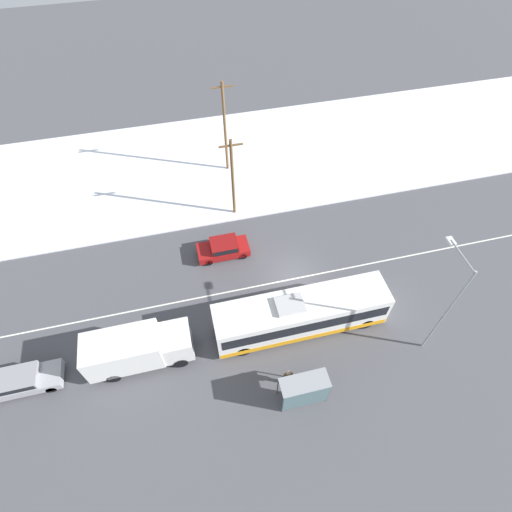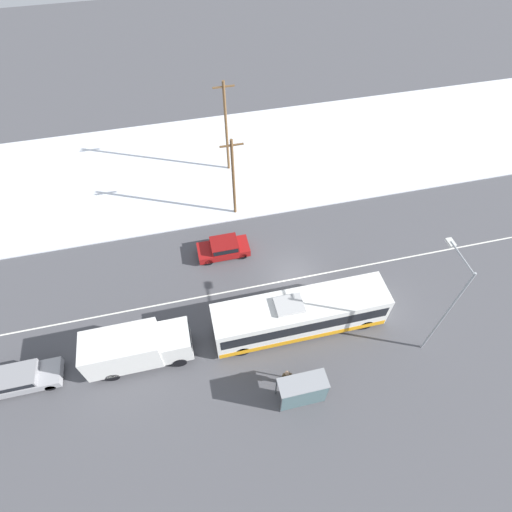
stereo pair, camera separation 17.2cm
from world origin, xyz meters
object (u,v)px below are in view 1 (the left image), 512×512
object	(u,v)px
sedan_car	(224,248)
pedestrian_at_stop	(288,376)
city_bus	(301,314)
parked_car_near_truck	(20,380)
bus_shelter	(305,391)
utility_pole_snowlot	(225,127)
utility_pole_roadside	(233,178)
box_truck	(136,349)
streetlamp	(448,298)

from	to	relation	value
sedan_car	pedestrian_at_stop	distance (m)	11.40
city_bus	parked_car_near_truck	size ratio (longest dim) A/B	2.45
bus_shelter	city_bus	bearing A→B (deg)	75.12
city_bus	bus_shelter	size ratio (longest dim) A/B	4.01
city_bus	utility_pole_snowlot	bearing A→B (deg)	95.16
pedestrian_at_stop	city_bus	bearing A→B (deg)	62.16
bus_shelter	utility_pole_roadside	bearing A→B (deg)	92.70
box_truck	streetlamp	size ratio (longest dim) A/B	0.78
streetlamp	pedestrian_at_stop	bearing A→B (deg)	-175.26
box_truck	utility_pole_roadside	world-z (taller)	utility_pole_roadside
streetlamp	parked_car_near_truck	bearing A→B (deg)	173.47
streetlamp	utility_pole_roadside	world-z (taller)	streetlamp
sedan_car	utility_pole_roadside	size ratio (longest dim) A/B	0.54
sedan_car	parked_car_near_truck	distance (m)	16.03
box_truck	streetlamp	xyz separation A→B (m)	(18.40, -2.94, 3.64)
pedestrian_at_stop	utility_pole_snowlot	xyz separation A→B (m)	(0.35, 21.40, 3.52)
pedestrian_at_stop	utility_pole_roadside	distance (m)	15.78
parked_car_near_truck	utility_pole_snowlot	distance (m)	24.44
parked_car_near_truck	pedestrian_at_stop	distance (m)	16.52
pedestrian_at_stop	bus_shelter	size ratio (longest dim) A/B	0.59
bus_shelter	utility_pole_snowlot	distance (m)	22.92
city_bus	box_truck	size ratio (longest dim) A/B	1.76
parked_car_near_truck	utility_pole_roadside	distance (m)	20.06
pedestrian_at_stop	utility_pole_roadside	world-z (taller)	utility_pole_roadside
parked_car_near_truck	utility_pole_roadside	xyz separation A→B (m)	(15.91, 11.79, 3.18)
box_truck	streetlamp	bearing A→B (deg)	-9.07
utility_pole_roadside	utility_pole_snowlot	distance (m)	5.94
utility_pole_roadside	parked_car_near_truck	bearing A→B (deg)	-143.46
box_truck	sedan_car	xyz separation A→B (m)	(6.92, 7.50, -0.85)
streetlamp	utility_pole_snowlot	xyz separation A→B (m)	(-9.21, 20.61, -0.68)
parked_car_near_truck	pedestrian_at_stop	size ratio (longest dim) A/B	2.76
city_bus	parked_car_near_truck	world-z (taller)	city_bus
sedan_car	streetlamp	xyz separation A→B (m)	(11.49, -10.44, 4.49)
utility_pole_roadside	utility_pole_snowlot	world-z (taller)	utility_pole_snowlot
pedestrian_at_stop	utility_pole_snowlot	bearing A→B (deg)	89.05
streetlamp	utility_pole_roadside	xyz separation A→B (m)	(-9.74, 14.72, -1.34)
box_truck	utility_pole_snowlot	distance (m)	20.14
pedestrian_at_stop	utility_pole_roadside	xyz separation A→B (m)	(-0.18, 15.52, 2.86)
parked_car_near_truck	pedestrian_at_stop	world-z (taller)	pedestrian_at_stop
streetlamp	sedan_car	bearing A→B (deg)	137.72
parked_car_near_truck	streetlamp	size ratio (longest dim) A/B	0.56
box_truck	sedan_car	distance (m)	10.24
sedan_car	parked_car_near_truck	xyz separation A→B (m)	(-14.17, -7.51, -0.02)
parked_car_near_truck	streetlamp	world-z (taller)	streetlamp
box_truck	sedan_car	world-z (taller)	box_truck
parked_car_near_truck	utility_pole_snowlot	world-z (taller)	utility_pole_snowlot
streetlamp	city_bus	bearing A→B (deg)	159.13
sedan_car	utility_pole_snowlot	world-z (taller)	utility_pole_snowlot
bus_shelter	sedan_car	bearing A→B (deg)	101.42
utility_pole_snowlot	pedestrian_at_stop	bearing A→B (deg)	-90.95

